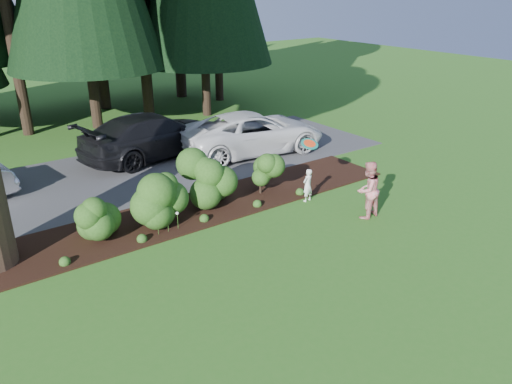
{
  "coord_description": "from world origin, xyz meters",
  "views": [
    {
      "loc": [
        -5.6,
        -9.01,
        6.42
      ],
      "look_at": [
        1.57,
        0.84,
        1.3
      ],
      "focal_mm": 35.0,
      "sensor_mm": 36.0,
      "label": 1
    }
  ],
  "objects": [
    {
      "name": "ground",
      "position": [
        0.0,
        0.0,
        0.0
      ],
      "size": [
        80.0,
        80.0,
        0.0
      ],
      "primitive_type": "plane",
      "color": "#2D651C",
      "rests_on": "ground"
    },
    {
      "name": "car_white_suv",
      "position": [
        5.77,
        6.82,
        0.85
      ],
      "size": [
        6.21,
        3.56,
        1.63
      ],
      "primitive_type": "imported",
      "rotation": [
        0.0,
        0.0,
        1.42
      ],
      "color": "silver",
      "rests_on": "driveway"
    },
    {
      "name": "frisbee",
      "position": [
        4.25,
        1.76,
        1.92
      ],
      "size": [
        0.55,
        0.51,
        0.25
      ],
      "color": "#157767",
      "rests_on": "ground"
    },
    {
      "name": "lily_cluster",
      "position": [
        -0.3,
        2.4,
        0.5
      ],
      "size": [
        0.69,
        0.09,
        0.57
      ],
      "color": "#244A16",
      "rests_on": "ground"
    },
    {
      "name": "mulch_bed",
      "position": [
        0.0,
        3.25,
        0.03
      ],
      "size": [
        16.0,
        2.5,
        0.05
      ],
      "primitive_type": "cube",
      "color": "black",
      "rests_on": "ground"
    },
    {
      "name": "shrub_row",
      "position": [
        0.77,
        3.14,
        0.81
      ],
      "size": [
        6.53,
        1.6,
        1.61
      ],
      "color": "#244A16",
      "rests_on": "ground"
    },
    {
      "name": "driveway",
      "position": [
        0.0,
        7.5,
        0.01
      ],
      "size": [
        22.0,
        6.0,
        0.03
      ],
      "primitive_type": "cube",
      "color": "#38383A",
      "rests_on": "ground"
    },
    {
      "name": "child",
      "position": [
        4.29,
        1.8,
        0.54
      ],
      "size": [
        0.43,
        0.32,
        1.08
      ],
      "primitive_type": "imported",
      "rotation": [
        0.0,
        0.0,
        3.32
      ],
      "color": "white",
      "rests_on": "ground"
    },
    {
      "name": "car_dark_suv",
      "position": [
        2.27,
        8.71,
        0.89
      ],
      "size": [
        6.25,
        3.4,
        1.72
      ],
      "primitive_type": "imported",
      "rotation": [
        0.0,
        0.0,
        1.75
      ],
      "color": "black",
      "rests_on": "driveway"
    },
    {
      "name": "adult",
      "position": [
        4.91,
        -0.11,
        0.86
      ],
      "size": [
        0.88,
        0.71,
        1.72
      ],
      "primitive_type": "imported",
      "rotation": [
        0.0,
        0.0,
        3.21
      ],
      "color": "red",
      "rests_on": "ground"
    }
  ]
}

